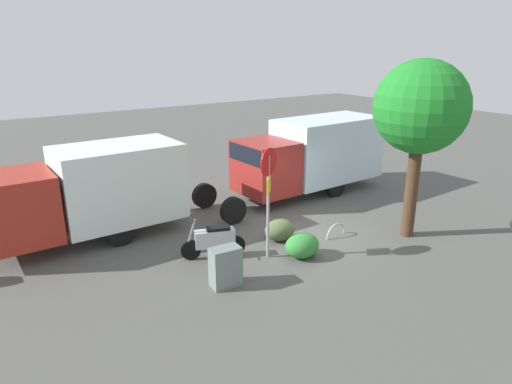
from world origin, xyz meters
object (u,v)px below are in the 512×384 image
at_px(box_truck_near, 310,153).
at_px(box_truck_far, 87,190).
at_px(bike_rack_hoop, 336,236).
at_px(utility_cabinet, 226,267).
at_px(street_tree, 421,109).
at_px(stop_sign, 268,186).
at_px(motorcycle, 214,240).

height_order(box_truck_near, box_truck_far, box_truck_near).
relative_size(box_truck_near, bike_rack_hoop, 9.18).
bearing_deg(utility_cabinet, street_tree, 175.51).
height_order(stop_sign, street_tree, street_tree).
distance_m(box_truck_near, bike_rack_hoop, 4.61).
bearing_deg(street_tree, stop_sign, -14.67).
height_order(motorcycle, utility_cabinet, motorcycle).
bearing_deg(motorcycle, box_truck_far, -32.36).
bearing_deg(box_truck_near, bike_rack_hoop, 59.03).
distance_m(street_tree, utility_cabinet, 7.12).
bearing_deg(street_tree, bike_rack_hoop, -31.74).
bearing_deg(utility_cabinet, motorcycle, -109.43).
bearing_deg(street_tree, motorcycle, -19.59).
bearing_deg(box_truck_near, street_tree, 85.68).
relative_size(motorcycle, street_tree, 0.33).
xyz_separation_m(stop_sign, bike_rack_hoop, (-2.59, 0.00, -2.08)).
bearing_deg(box_truck_far, bike_rack_hoop, 146.12).
relative_size(box_truck_far, stop_sign, 2.19).
xyz_separation_m(box_truck_near, bike_rack_hoop, (2.09, 3.78, -1.60)).
bearing_deg(bike_rack_hoop, box_truck_far, -32.73).
bearing_deg(utility_cabinet, bike_rack_hoop, -171.08).
bearing_deg(street_tree, box_truck_far, -32.50).
xyz_separation_m(box_truck_far, bike_rack_hoop, (-6.29, 4.04, -1.56)).
height_order(box_truck_near, stop_sign, stop_sign).
distance_m(box_truck_far, bike_rack_hoop, 7.64).
relative_size(box_truck_far, street_tree, 1.29).
xyz_separation_m(motorcycle, stop_sign, (-1.21, 0.85, 1.56)).
bearing_deg(stop_sign, street_tree, 165.33).
relative_size(motorcycle, bike_rack_hoop, 2.05).
xyz_separation_m(box_truck_near, utility_cabinet, (6.43, 4.46, -1.10)).
xyz_separation_m(stop_sign, utility_cabinet, (1.76, 0.68, -1.57)).
relative_size(box_truck_near, box_truck_far, 1.14).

